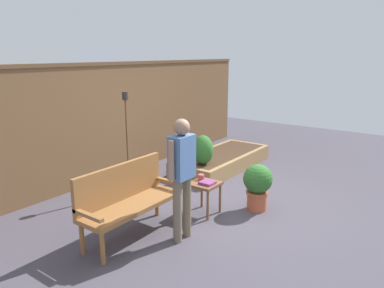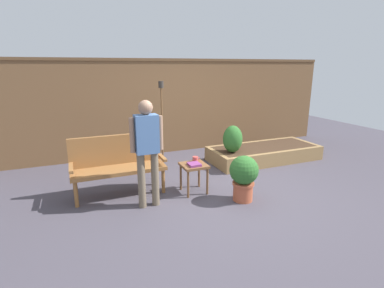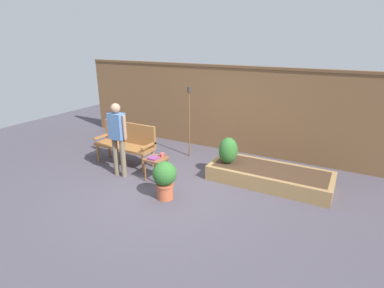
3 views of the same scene
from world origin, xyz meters
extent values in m
plane|color=#47424C|center=(0.00, 0.00, 0.00)|extent=(14.00, 14.00, 0.00)
cube|color=brown|center=(0.00, 2.60, 1.05)|extent=(8.40, 0.10, 2.10)
cube|color=brown|center=(0.00, 2.60, 2.13)|extent=(8.40, 0.14, 0.06)
cylinder|color=#936033|center=(-0.85, 0.73, 0.20)|extent=(0.06, 0.06, 0.40)
cylinder|color=#936033|center=(-0.85, 0.37, 0.20)|extent=(0.06, 0.06, 0.40)
cylinder|color=#936033|center=(-2.17, 0.73, 0.20)|extent=(0.06, 0.06, 0.40)
cylinder|color=#936033|center=(-2.17, 0.37, 0.20)|extent=(0.06, 0.06, 0.40)
cube|color=#936033|center=(-1.51, 0.55, 0.43)|extent=(1.44, 0.48, 0.06)
cube|color=#936033|center=(-1.51, 0.76, 0.70)|extent=(1.44, 0.06, 0.48)
cube|color=#936033|center=(-2.20, 0.55, 0.56)|extent=(0.06, 0.48, 0.04)
cube|color=#936033|center=(-0.82, 0.55, 0.56)|extent=(0.06, 0.48, 0.04)
cylinder|color=brown|center=(-0.21, 0.37, 0.22)|extent=(0.04, 0.04, 0.44)
cylinder|color=brown|center=(-0.21, 0.04, 0.22)|extent=(0.04, 0.04, 0.44)
cylinder|color=brown|center=(-0.54, 0.37, 0.22)|extent=(0.04, 0.04, 0.44)
cylinder|color=brown|center=(-0.54, 0.04, 0.22)|extent=(0.04, 0.04, 0.44)
cube|color=brown|center=(-0.38, 0.21, 0.46)|extent=(0.40, 0.40, 0.04)
cylinder|color=#CC4C47|center=(-0.30, 0.32, 0.52)|extent=(0.09, 0.09, 0.08)
torus|color=#CC4C47|center=(-0.25, 0.32, 0.52)|extent=(0.06, 0.01, 0.06)
cube|color=#7F3875|center=(-0.40, 0.15, 0.50)|extent=(0.19, 0.20, 0.04)
cylinder|color=#B75638|center=(0.20, -0.36, 0.13)|extent=(0.30, 0.30, 0.26)
cylinder|color=#B75638|center=(0.20, -0.36, 0.28)|extent=(0.33, 0.33, 0.04)
sphere|color=#2D6628|center=(0.20, -0.36, 0.49)|extent=(0.44, 0.44, 0.44)
cube|color=#997547|center=(1.70, 0.73, 0.15)|extent=(2.40, 0.09, 0.30)
cube|color=#997547|center=(1.70, 1.64, 0.15)|extent=(2.40, 0.09, 0.30)
cube|color=#997547|center=(0.54, 1.19, 0.15)|extent=(0.09, 0.82, 0.30)
cube|color=#997547|center=(2.85, 1.19, 0.15)|extent=(0.09, 0.82, 0.30)
cube|color=#422D1E|center=(1.70, 1.19, 0.15)|extent=(2.22, 0.82, 0.30)
cylinder|color=brown|center=(0.83, 1.08, 0.33)|extent=(0.04, 0.04, 0.06)
ellipsoid|color=#2D6628|center=(0.83, 1.08, 0.58)|extent=(0.39, 0.39, 0.55)
cylinder|color=brown|center=(-0.44, 1.71, 0.79)|extent=(0.03, 0.03, 1.58)
cylinder|color=#332D28|center=(-0.44, 1.71, 1.65)|extent=(0.10, 0.10, 0.13)
cylinder|color=#70604C|center=(-1.07, 0.01, 0.41)|extent=(0.11, 0.11, 0.82)
cylinder|color=#70604C|center=(-1.27, 0.01, 0.41)|extent=(0.11, 0.11, 0.82)
cube|color=#4C70A3|center=(-1.17, 0.01, 1.09)|extent=(0.32, 0.20, 0.54)
cylinder|color=#9E755B|center=(-0.97, 0.01, 1.09)|extent=(0.07, 0.07, 0.49)
cylinder|color=#9E755B|center=(-1.37, 0.01, 1.09)|extent=(0.07, 0.07, 0.49)
sphere|color=#9E755B|center=(-1.17, 0.01, 1.46)|extent=(0.20, 0.20, 0.20)
camera|label=1|loc=(-4.54, -2.60, 2.32)|focal=34.14mm
camera|label=2|loc=(-2.09, -3.86, 2.01)|focal=27.26mm
camera|label=3|loc=(3.01, -4.47, 2.78)|focal=28.53mm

